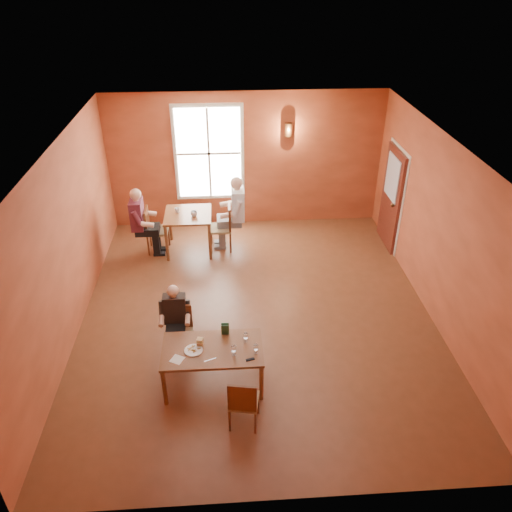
{
  "coord_description": "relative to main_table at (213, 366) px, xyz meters",
  "views": [
    {
      "loc": [
        -0.48,
        -6.92,
        5.4
      ],
      "look_at": [
        0.0,
        0.2,
        1.05
      ],
      "focal_mm": 35.0,
      "sensor_mm": 36.0,
      "label": 1
    }
  ],
  "objects": [
    {
      "name": "ceiling",
      "position": [
        0.74,
        1.61,
        2.67
      ],
      "size": [
        6.0,
        7.0,
        0.04
      ],
      "primitive_type": "cube",
      "color": "white",
      "rests_on": "wall_back"
    },
    {
      "name": "main_table",
      "position": [
        0.0,
        0.0,
        0.0
      ],
      "size": [
        1.41,
        0.79,
        0.66
      ],
      "primitive_type": null,
      "color": "brown",
      "rests_on": "ground"
    },
    {
      "name": "window",
      "position": [
        -0.06,
        5.06,
        1.37
      ],
      "size": [
        1.36,
        0.1,
        1.96
      ],
      "primitive_type": "cube",
      "color": "white",
      "rests_on": "wall_back"
    },
    {
      "name": "diner_main",
      "position": [
        -0.5,
        0.62,
        0.23
      ],
      "size": [
        0.45,
        0.45,
        1.12
      ],
      "primitive_type": null,
      "rotation": [
        0.0,
        0.0,
        3.14
      ],
      "color": "black",
      "rests_on": "ground"
    },
    {
      "name": "wall_left",
      "position": [
        -2.26,
        1.61,
        1.17
      ],
      "size": [
        0.04,
        7.0,
        3.0
      ],
      "primitive_type": "cube",
      "color": "brown",
      "rests_on": "ground"
    },
    {
      "name": "napkin",
      "position": [
        -0.47,
        -0.19,
        0.33
      ],
      "size": [
        0.22,
        0.22,
        0.01
      ],
      "primitive_type": "cube",
      "rotation": [
        0.0,
        0.0,
        -0.48
      ],
      "color": "white",
      "rests_on": "main_table"
    },
    {
      "name": "knife",
      "position": [
        -0.02,
        -0.23,
        0.33
      ],
      "size": [
        0.17,
        0.08,
        0.0
      ],
      "primitive_type": "cube",
      "rotation": [
        0.0,
        0.0,
        0.37
      ],
      "color": "silver",
      "rests_on": "main_table"
    },
    {
      "name": "sandwich",
      "position": [
        -0.17,
        0.08,
        0.38
      ],
      "size": [
        0.1,
        0.1,
        0.1
      ],
      "primitive_type": "cube",
      "rotation": [
        0.0,
        0.0,
        -0.23
      ],
      "color": "tan",
      "rests_on": "main_table"
    },
    {
      "name": "wall_sconce",
      "position": [
        1.64,
        5.01,
        1.87
      ],
      "size": [
        0.16,
        0.16,
        0.28
      ],
      "primitive_type": "cylinder",
      "color": "brown",
      "rests_on": "wall_back"
    },
    {
      "name": "diner_maroon",
      "position": [
        -1.2,
        3.91,
        0.37
      ],
      "size": [
        0.56,
        0.56,
        1.41
      ],
      "primitive_type": null,
      "rotation": [
        0.0,
        0.0,
        -1.57
      ],
      "color": "maroon",
      "rests_on": "ground"
    },
    {
      "name": "plate_food",
      "position": [
        -0.26,
        -0.03,
        0.35
      ],
      "size": [
        0.3,
        0.3,
        0.03
      ],
      "primitive_type": "cylinder",
      "rotation": [
        0.0,
        0.0,
        -0.16
      ],
      "color": "white",
      "rests_on": "main_table"
    },
    {
      "name": "wall_right",
      "position": [
        3.74,
        1.61,
        1.17
      ],
      "size": [
        0.04,
        7.0,
        3.0
      ],
      "primitive_type": "cube",
      "color": "brown",
      "rests_on": "ground"
    },
    {
      "name": "chair_diner_white",
      "position": [
        0.13,
        3.91,
        0.17
      ],
      "size": [
        0.44,
        0.44,
        1.0
      ],
      "primitive_type": null,
      "rotation": [
        0.0,
        0.0,
        1.57
      ],
      "color": "brown",
      "rests_on": "ground"
    },
    {
      "name": "cup_b",
      "position": [
        -0.74,
        4.0,
        0.55
      ],
      "size": [
        0.11,
        0.11,
        0.1
      ],
      "primitive_type": "imported",
      "rotation": [
        0.0,
        0.0,
        0.12
      ],
      "color": "silver",
      "rests_on": "second_table"
    },
    {
      "name": "wall_front",
      "position": [
        0.74,
        -1.89,
        1.17
      ],
      "size": [
        6.0,
        0.04,
        3.0
      ],
      "primitive_type": "cube",
      "color": "brown",
      "rests_on": "ground"
    },
    {
      "name": "goblet_b",
      "position": [
        0.6,
        -0.14,
        0.41
      ],
      "size": [
        0.07,
        0.07,
        0.16
      ],
      "primitive_type": null,
      "rotation": [
        0.0,
        0.0,
        -0.14
      ],
      "color": "white",
      "rests_on": "main_table"
    },
    {
      "name": "goblet_c",
      "position": [
        0.3,
        -0.15,
        0.42
      ],
      "size": [
        0.08,
        0.08,
        0.17
      ],
      "primitive_type": null,
      "rotation": [
        0.0,
        0.0,
        0.24
      ],
      "color": "silver",
      "rests_on": "main_table"
    },
    {
      "name": "sunglasses",
      "position": [
        0.52,
        -0.26,
        0.34
      ],
      "size": [
        0.13,
        0.07,
        0.01
      ],
      "primitive_type": "cube",
      "rotation": [
        0.0,
        0.0,
        0.25
      ],
      "color": "black",
      "rests_on": "main_table"
    },
    {
      "name": "wall_back",
      "position": [
        0.74,
        5.11,
        1.17
      ],
      "size": [
        6.0,
        0.04,
        3.0
      ],
      "primitive_type": "cube",
      "color": "brown",
      "rests_on": "ground"
    },
    {
      "name": "chair_empty",
      "position": [
        0.41,
        -0.74,
        0.09
      ],
      "size": [
        0.43,
        0.43,
        0.84
      ],
      "primitive_type": null,
      "rotation": [
        0.0,
        0.0,
        -0.18
      ],
      "color": "#3F2013",
      "rests_on": "ground"
    },
    {
      "name": "second_table",
      "position": [
        -0.52,
        3.91,
        0.09
      ],
      "size": [
        0.95,
        0.95,
        0.83
      ],
      "primitive_type": null,
      "color": "brown",
      "rests_on": "ground"
    },
    {
      "name": "menu_stand",
      "position": [
        0.19,
        0.3,
        0.42
      ],
      "size": [
        0.11,
        0.06,
        0.19
      ],
      "primitive_type": "cube",
      "rotation": [
        0.0,
        0.0,
        -0.04
      ],
      "color": "#214629",
      "rests_on": "main_table"
    },
    {
      "name": "goblet_a",
      "position": [
        0.48,
        0.11,
        0.41
      ],
      "size": [
        0.08,
        0.08,
        0.17
      ],
      "primitive_type": null,
      "rotation": [
        0.0,
        0.0,
        0.19
      ],
      "color": "white",
      "rests_on": "main_table"
    },
    {
      "name": "diner_white",
      "position": [
        0.16,
        3.91,
        0.43
      ],
      "size": [
        0.61,
        0.61,
        1.51
      ],
      "primitive_type": null,
      "rotation": [
        0.0,
        0.0,
        1.57
      ],
      "color": "white",
      "rests_on": "ground"
    },
    {
      "name": "ground",
      "position": [
        0.74,
        1.61,
        -0.33
      ],
      "size": [
        6.0,
        7.0,
        0.01
      ],
      "primitive_type": "cube",
      "color": "brown",
      "rests_on": "ground"
    },
    {
      "name": "cup_a",
      "position": [
        -0.38,
        3.8,
        0.56
      ],
      "size": [
        0.16,
        0.16,
        0.11
      ],
      "primitive_type": "imported",
      "rotation": [
        0.0,
        0.0,
        0.16
      ],
      "color": "silver",
      "rests_on": "second_table"
    },
    {
      "name": "chair_diner_maroon",
      "position": [
        -1.17,
        3.91,
        0.16
      ],
      "size": [
        0.43,
        0.43,
        0.98
      ],
      "primitive_type": null,
      "rotation": [
        0.0,
        0.0,
        -1.57
      ],
      "color": "#522B10",
      "rests_on": "ground"
    },
    {
      "name": "door",
      "position": [
        3.68,
        3.91,
        0.72
      ],
      "size": [
        0.12,
        1.04,
        2.1
      ],
      "primitive_type": "cube",
      "color": "maroon",
      "rests_on": "ground"
    },
    {
      "name": "chair_diner_main",
      "position": [
        -0.5,
        0.65,
        0.08
      ],
      "size": [
        0.37,
        0.37,
        0.83
      ],
      "primitive_type": null,
      "rotation": [
        0.0,
        0.0,
        3.14
      ],
      "color": "#532A12",
      "rests_on": "ground"
    }
  ]
}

